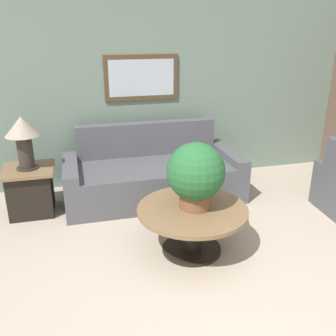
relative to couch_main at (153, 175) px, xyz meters
The scene contains 7 objects.
ground_plane 2.38m from the couch_main, 85.32° to the right, with size 20.00×20.00×0.00m, color tan.
wall_back 1.22m from the couch_main, 73.88° to the left, with size 7.60×0.09×2.60m.
couch_main is the anchor object (origin of this frame).
coffee_table 1.37m from the couch_main, 86.16° to the right, with size 1.08×1.08×0.48m.
side_table 1.52m from the couch_main, behind, with size 0.58×0.58×0.57m.
table_lamp 1.67m from the couch_main, behind, with size 0.39×0.39×0.62m.
potted_plant_on_table 1.47m from the couch_main, 85.00° to the right, with size 0.56×0.56×0.65m.
Camera 1 is at (-1.15, -2.09, 2.12)m, focal length 40.00 mm.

